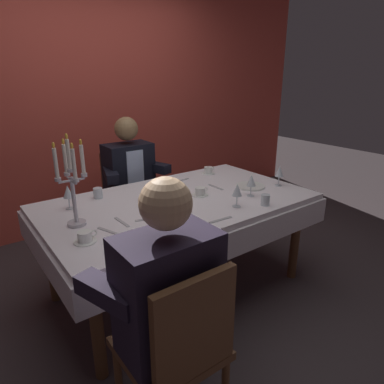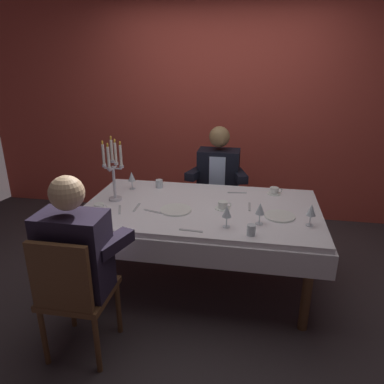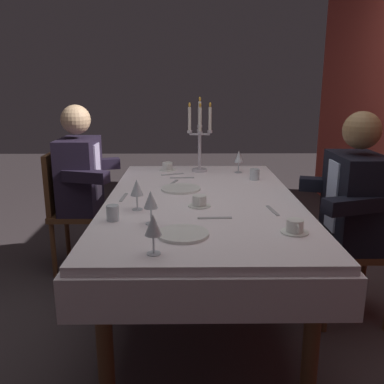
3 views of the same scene
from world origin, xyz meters
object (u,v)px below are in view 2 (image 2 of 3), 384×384
(wine_glass_3, at_px, (260,209))
(water_tumbler_0, at_px, (159,184))
(coffee_cup_2, at_px, (274,191))
(coffee_cup_1, at_px, (99,208))
(dining_table, at_px, (201,219))
(wine_glass_1, at_px, (227,212))
(water_tumbler_1, at_px, (251,230))
(coffee_cup_0, at_px, (223,205))
(wine_glass_0, at_px, (311,210))
(dinner_plate_1, at_px, (280,216))
(wine_glass_2, at_px, (132,177))
(dinner_plate_0, at_px, (176,210))
(candelabra, at_px, (113,171))
(seated_diner_1, at_px, (218,175))
(seated_diner_0, at_px, (74,253))

(wine_glass_3, xyz_separation_m, water_tumbler_0, (-0.92, 0.64, -0.08))
(wine_glass_3, xyz_separation_m, coffee_cup_2, (0.13, 0.65, -0.09))
(coffee_cup_1, bearing_deg, coffee_cup_2, 24.65)
(dining_table, bearing_deg, wine_glass_1, -55.79)
(wine_glass_3, relative_size, water_tumbler_1, 2.14)
(dining_table, bearing_deg, coffee_cup_0, -6.50)
(dining_table, bearing_deg, wine_glass_0, -14.71)
(dinner_plate_1, relative_size, wine_glass_3, 1.40)
(water_tumbler_1, bearing_deg, wine_glass_2, 146.06)
(dinner_plate_0, height_order, water_tumbler_1, water_tumbler_1)
(coffee_cup_0, bearing_deg, wine_glass_2, 160.03)
(candelabra, distance_m, dinner_plate_0, 0.63)
(coffee_cup_1, xyz_separation_m, coffee_cup_2, (1.37, 0.63, 0.00))
(wine_glass_0, bearing_deg, dinner_plate_0, 174.91)
(wine_glass_1, bearing_deg, water_tumbler_1, -28.95)
(wine_glass_3, distance_m, water_tumbler_1, 0.21)
(dinner_plate_1, relative_size, wine_glass_1, 1.40)
(candelabra, xyz_separation_m, water_tumbler_1, (1.15, -0.45, -0.22))
(dinner_plate_0, height_order, coffee_cup_2, coffee_cup_2)
(water_tumbler_0, bearing_deg, wine_glass_0, -24.93)
(wine_glass_1, distance_m, water_tumbler_1, 0.22)
(dinner_plate_0, xyz_separation_m, dinner_plate_1, (0.80, 0.02, 0.00))
(candelabra, bearing_deg, dinner_plate_1, -4.71)
(wine_glass_1, xyz_separation_m, coffee_cup_0, (-0.06, 0.33, -0.09))
(dinner_plate_1, xyz_separation_m, wine_glass_3, (-0.15, -0.15, 0.11))
(dinner_plate_1, relative_size, seated_diner_1, 0.19)
(water_tumbler_0, xyz_separation_m, water_tumbler_1, (0.87, -0.83, 0.00))
(dinner_plate_0, distance_m, coffee_cup_2, 0.94)
(wine_glass_0, bearing_deg, coffee_cup_0, 163.11)
(water_tumbler_1, relative_size, coffee_cup_2, 0.58)
(water_tumbler_0, relative_size, coffee_cup_1, 0.57)
(wine_glass_2, height_order, water_tumbler_1, wine_glass_2)
(coffee_cup_1, bearing_deg, wine_glass_3, -0.91)
(wine_glass_2, bearing_deg, wine_glass_3, -25.50)
(water_tumbler_0, xyz_separation_m, coffee_cup_2, (1.05, 0.02, -0.01))
(seated_diner_1, bearing_deg, water_tumbler_1, -74.53)
(wine_glass_3, bearing_deg, dinner_plate_1, 44.69)
(wine_glass_2, bearing_deg, dinner_plate_1, -16.98)
(wine_glass_2, xyz_separation_m, seated_diner_0, (0.03, -1.18, -0.12))
(wine_glass_2, bearing_deg, seated_diner_1, 38.81)
(wine_glass_3, bearing_deg, water_tumbler_1, -105.70)
(dinner_plate_0, relative_size, water_tumbler_0, 3.27)
(water_tumbler_0, distance_m, coffee_cup_1, 0.70)
(seated_diner_0, bearing_deg, wine_glass_0, 24.17)
(dinner_plate_1, xyz_separation_m, coffee_cup_1, (-1.40, -0.13, 0.02))
(wine_glass_2, xyz_separation_m, seated_diner_1, (0.73, 0.59, -0.12))
(dinner_plate_1, relative_size, water_tumbler_1, 3.00)
(water_tumbler_0, bearing_deg, coffee_cup_1, -117.78)
(wine_glass_0, xyz_separation_m, wine_glass_2, (-1.52, 0.51, -0.00))
(dinner_plate_0, bearing_deg, wine_glass_0, -5.09)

